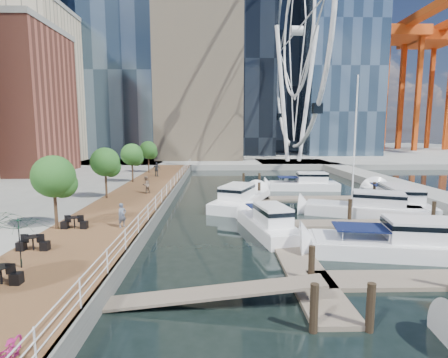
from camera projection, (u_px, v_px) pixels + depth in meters
name	position (u px, v px, depth m)	size (l,w,h in m)	color
ground	(244.00, 267.00, 18.25)	(520.00, 520.00, 0.00)	black
boardwalk	(136.00, 201.00, 32.84)	(6.00, 60.00, 1.00)	brown
seawall	(168.00, 201.00, 32.90)	(0.25, 60.00, 1.00)	#595954
land_far	(221.00, 150.00, 119.19)	(200.00, 114.00, 1.00)	gray
breakwater	(411.00, 191.00, 38.42)	(4.00, 60.00, 1.00)	gray
pier	(293.00, 164.00, 69.98)	(14.00, 12.00, 1.00)	gray
railing	(167.00, 190.00, 32.76)	(0.10, 60.00, 1.05)	white
floating_docks	(332.00, 213.00, 28.23)	(16.00, 34.00, 2.60)	#6D6051
ferris_wheel	(297.00, 31.00, 66.50)	(5.80, 45.60, 47.80)	white
port_cranes	(432.00, 90.00, 111.71)	(40.00, 52.00, 38.00)	#D84C14
street_trees	(105.00, 162.00, 31.28)	(2.60, 42.60, 4.60)	#3F2B1C
cafe_tables	(19.00, 257.00, 15.85)	(2.50, 13.70, 0.74)	black
yacht_foreground	(401.00, 255.00, 19.99)	(3.02, 11.28, 2.15)	white
bicycle	(5.00, 355.00, 8.76)	(0.64, 1.83, 0.96)	#921553
pedestrian_near	(122.00, 215.00, 22.06)	(0.57, 0.37, 1.55)	slate
pedestrian_mid	(146.00, 185.00, 34.15)	(0.82, 0.64, 1.68)	gray
pedestrian_far	(157.00, 169.00, 46.69)	(1.13, 0.47, 1.92)	#30343C
moored_yachts	(348.00, 215.00, 29.50)	(20.65, 34.57, 11.50)	silver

